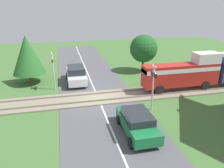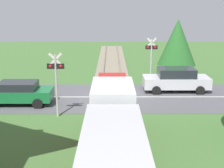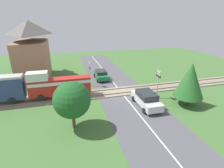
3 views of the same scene
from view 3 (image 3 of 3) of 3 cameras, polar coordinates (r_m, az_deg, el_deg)
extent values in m
plane|color=#426B33|center=(22.78, 2.89, -2.54)|extent=(60.00, 60.00, 0.00)
cube|color=#515156|center=(22.78, 2.89, -2.52)|extent=(48.00, 6.40, 0.02)
cube|color=silver|center=(22.77, 2.89, -2.49)|extent=(48.00, 0.12, 0.00)
cube|color=gray|center=(22.76, 2.89, -2.41)|extent=(2.80, 48.00, 0.12)
cube|color=slate|center=(22.08, 3.47, -2.83)|extent=(0.10, 48.00, 0.12)
cube|color=slate|center=(23.34, 2.35, -1.47)|extent=(0.10, 48.00, 0.12)
cube|color=red|center=(21.22, -16.46, -0.63)|extent=(1.35, 6.91, 1.90)
cube|color=silver|center=(21.05, -16.60, 0.69)|extent=(1.37, 6.91, 0.36)
cube|color=silver|center=(21.00, -23.25, 2.34)|extent=(1.35, 2.21, 0.90)
cylinder|color=black|center=(20.94, -10.16, -3.18)|extent=(0.14, 0.76, 0.76)
cylinder|color=black|center=(22.27, -10.53, -1.72)|extent=(0.14, 0.76, 0.76)
cylinder|color=black|center=(21.12, -22.21, -4.27)|extent=(0.14, 0.76, 0.76)
cylinder|color=black|center=(22.43, -21.85, -2.76)|extent=(0.14, 0.76, 0.76)
cylinder|color=black|center=(21.74, -29.92, -4.88)|extent=(0.14, 0.76, 0.76)
cylinder|color=black|center=(23.02, -29.12, -3.38)|extent=(0.14, 0.76, 0.76)
cube|color=silver|center=(19.29, 11.10, -5.26)|extent=(4.50, 1.77, 0.73)
cube|color=#23282D|center=(19.02, 11.23, -3.45)|extent=(2.47, 1.63, 0.60)
cylinder|color=black|center=(20.31, 6.99, -4.78)|extent=(0.60, 0.18, 0.60)
cylinder|color=black|center=(20.99, 11.48, -4.18)|extent=(0.60, 0.18, 0.60)
cylinder|color=black|center=(17.95, 10.48, -8.63)|extent=(0.60, 0.18, 0.60)
cylinder|color=black|center=(18.72, 15.43, -7.76)|extent=(0.60, 0.18, 0.60)
cube|color=#197038|center=(27.31, -3.61, 2.85)|extent=(4.01, 1.64, 0.65)
cube|color=#23282D|center=(27.15, -3.63, 3.96)|extent=(2.21, 1.51, 0.45)
cylinder|color=black|center=(26.38, -1.27, 1.49)|extent=(0.60, 0.18, 0.60)
cylinder|color=black|center=(26.06, -4.76, 1.17)|extent=(0.60, 0.18, 0.60)
cylinder|color=black|center=(28.79, -2.53, 3.14)|extent=(0.60, 0.18, 0.60)
cylinder|color=black|center=(28.49, -5.74, 2.87)|extent=(0.60, 0.18, 0.60)
cylinder|color=#B7B7B7|center=(21.03, 14.66, -0.30)|extent=(0.12, 0.12, 3.37)
cube|color=black|center=(20.68, 14.93, 2.49)|extent=(0.90, 0.08, 0.28)
sphere|color=red|center=(20.46, 15.29, 2.26)|extent=(0.18, 0.18, 0.18)
sphere|color=red|center=(20.90, 14.57, 2.72)|extent=(0.18, 0.18, 0.18)
cube|color=silver|center=(20.58, 15.02, 3.44)|extent=(0.72, 0.04, 0.72)
cube|color=silver|center=(20.58, 15.02, 3.44)|extent=(0.72, 0.04, 0.72)
cylinder|color=#B7B7B7|center=(24.14, -7.21, 2.95)|extent=(0.12, 0.12, 3.37)
cube|color=black|center=(23.83, -7.33, 5.42)|extent=(0.90, 0.08, 0.28)
sphere|color=red|center=(24.09, -7.42, 5.59)|extent=(0.18, 0.18, 0.18)
sphere|color=red|center=(23.58, -7.23, 5.26)|extent=(0.18, 0.18, 0.18)
cube|color=silver|center=(23.74, -7.37, 6.26)|extent=(0.72, 0.04, 0.72)
cube|color=silver|center=(23.74, -7.37, 6.26)|extent=(0.72, 0.04, 0.72)
cube|color=#AD7A5B|center=(29.65, -24.20, 7.08)|extent=(7.94, 4.34, 5.81)
pyramid|color=#5B5651|center=(29.04, -25.66, 16.41)|extent=(8.58, 4.69, 1.96)
cube|color=#472D1E|center=(26.31, -24.75, 1.20)|extent=(0.06, 1.10, 2.10)
cylinder|color=#7F3D84|center=(25.80, -27.27, -0.43)|extent=(0.41, 0.41, 1.39)
sphere|color=#936B4C|center=(25.55, -27.57, 1.28)|extent=(0.25, 0.25, 0.25)
cylinder|color=brown|center=(36.47, -23.96, 6.16)|extent=(0.24, 0.24, 1.83)
cone|color=#387A33|center=(35.99, -24.54, 10.03)|extent=(2.67, 2.67, 3.21)
cylinder|color=brown|center=(15.76, -12.36, -11.67)|extent=(0.28, 0.28, 1.36)
sphere|color=#1E5623|center=(14.80, -12.95, -5.09)|extent=(3.11, 3.11, 3.11)
cylinder|color=brown|center=(20.96, 23.22, -4.96)|extent=(0.24, 0.24, 1.01)
cone|color=#286628|center=(20.12, 24.16, 1.14)|extent=(3.11, 3.11, 3.73)
camera|label=1|loc=(37.58, -0.97, 18.49)|focal=35.00mm
camera|label=2|loc=(23.88, -47.90, 6.65)|focal=50.00mm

